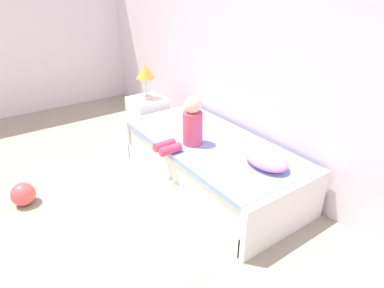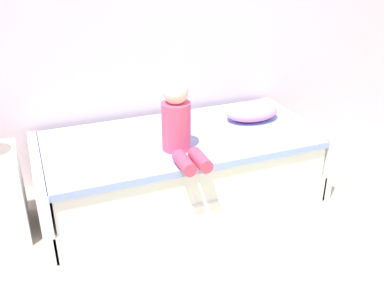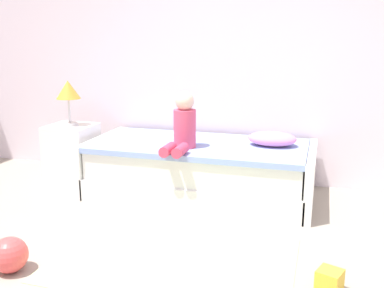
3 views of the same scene
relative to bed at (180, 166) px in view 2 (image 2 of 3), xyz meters
name	(u,v)px [view 2 (image 2 of 3)]	position (x,y,z in m)	size (l,w,h in m)	color
bed	(180,166)	(0.00, 0.00, 0.00)	(2.11, 1.00, 0.50)	white
child_figure	(179,124)	(-0.09, -0.23, 0.46)	(0.20, 0.51, 0.50)	#E04C6B
pillow	(252,112)	(0.66, 0.10, 0.32)	(0.44, 0.30, 0.13)	#EA8CC6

